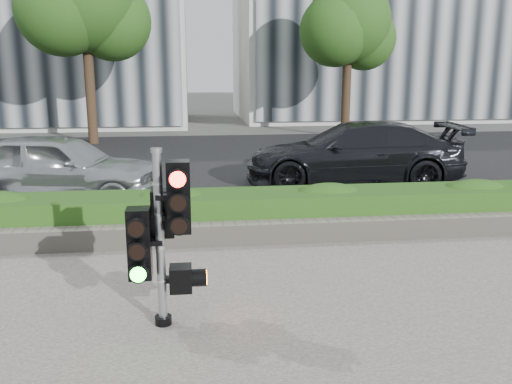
# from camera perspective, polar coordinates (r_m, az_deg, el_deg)

# --- Properties ---
(ground) EXTENTS (120.00, 120.00, 0.00)m
(ground) POSITION_cam_1_polar(r_m,az_deg,el_deg) (7.00, 0.62, -10.46)
(ground) COLOR #51514C
(ground) RESTS_ON ground
(road) EXTENTS (60.00, 13.00, 0.02)m
(road) POSITION_cam_1_polar(r_m,az_deg,el_deg) (16.62, -3.85, 3.27)
(road) COLOR black
(road) RESTS_ON ground
(curb) EXTENTS (60.00, 0.25, 0.12)m
(curb) POSITION_cam_1_polar(r_m,az_deg,el_deg) (9.94, -1.73, -2.98)
(curb) COLOR gray
(curb) RESTS_ON ground
(stone_wall) EXTENTS (12.00, 0.32, 0.34)m
(stone_wall) POSITION_cam_1_polar(r_m,az_deg,el_deg) (8.70, -1.00, -4.32)
(stone_wall) COLOR gray
(stone_wall) RESTS_ON sidewalk
(hedge) EXTENTS (12.00, 1.00, 0.68)m
(hedge) POSITION_cam_1_polar(r_m,az_deg,el_deg) (9.28, -1.41, -2.14)
(hedge) COLOR #498528
(hedge) RESTS_ON sidewalk
(building_right) EXTENTS (18.00, 10.00, 12.00)m
(building_right) POSITION_cam_1_polar(r_m,az_deg,el_deg) (33.69, 14.50, 17.97)
(building_right) COLOR #B7B7B2
(building_right) RESTS_ON ground
(tree_left) EXTENTS (4.61, 4.03, 7.34)m
(tree_left) POSITION_cam_1_polar(r_m,az_deg,el_deg) (21.37, -17.63, 18.40)
(tree_left) COLOR black
(tree_left) RESTS_ON ground
(tree_right) EXTENTS (4.10, 3.58, 6.53)m
(tree_right) POSITION_cam_1_polar(r_m,az_deg,el_deg) (22.88, 9.66, 16.97)
(tree_right) COLOR black
(tree_right) RESTS_ON ground
(traffic_signal) EXTENTS (0.67, 0.48, 1.95)m
(traffic_signal) POSITION_cam_1_polar(r_m,az_deg,el_deg) (5.84, -9.84, -3.87)
(traffic_signal) COLOR black
(traffic_signal) RESTS_ON sidewalk
(car_silver) EXTENTS (4.55, 2.47, 1.47)m
(car_silver) POSITION_cam_1_polar(r_m,az_deg,el_deg) (12.05, -20.06, 2.45)
(car_silver) COLOR #B1B4B9
(car_silver) RESTS_ON road
(car_dark) EXTENTS (5.35, 2.55, 1.50)m
(car_dark) POSITION_cam_1_polar(r_m,az_deg,el_deg) (13.33, 10.19, 4.04)
(car_dark) COLOR black
(car_dark) RESTS_ON road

